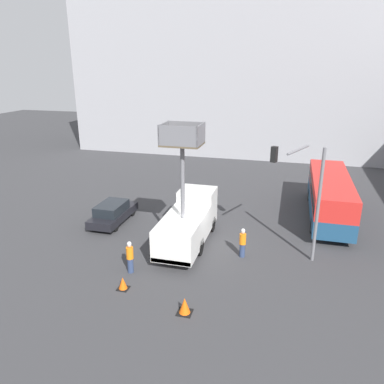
% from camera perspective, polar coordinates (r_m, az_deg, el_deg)
% --- Properties ---
extents(ground_plane, '(120.00, 120.00, 0.00)m').
position_cam_1_polar(ground_plane, '(23.13, 1.45, -8.39)').
color(ground_plane, '#38383A').
extents(building_backdrop_far, '(44.00, 10.00, 21.77)m').
position_cam_1_polar(building_backdrop_far, '(48.15, 9.90, 18.94)').
color(building_backdrop_far, '#9E9EA3').
rests_on(building_backdrop_far, ground_plane).
extents(utility_truck, '(2.28, 6.83, 7.63)m').
position_cam_1_polar(utility_truck, '(22.88, -0.53, -4.21)').
color(utility_truck, silver).
rests_on(utility_truck, ground_plane).
extents(city_bus, '(2.60, 10.34, 3.03)m').
position_cam_1_polar(city_bus, '(28.64, 20.24, -0.25)').
color(city_bus, navy).
rests_on(city_bus, ground_plane).
extents(traffic_light_pole, '(2.88, 2.63, 6.53)m').
position_cam_1_polar(traffic_light_pole, '(21.42, 16.55, 1.11)').
color(traffic_light_pole, slate).
rests_on(traffic_light_pole, ground_plane).
extents(road_worker_near_truck, '(0.38, 0.38, 1.81)m').
position_cam_1_polar(road_worker_near_truck, '(20.40, -9.43, -9.76)').
color(road_worker_near_truck, navy).
rests_on(road_worker_near_truck, ground_plane).
extents(road_worker_directing, '(0.38, 0.38, 1.76)m').
position_cam_1_polar(road_worker_directing, '(21.88, 7.71, -7.68)').
color(road_worker_directing, navy).
rests_on(road_worker_directing, ground_plane).
extents(traffic_cone_near_truck, '(0.67, 0.67, 0.76)m').
position_cam_1_polar(traffic_cone_near_truck, '(17.47, -1.13, -16.97)').
color(traffic_cone_near_truck, black).
rests_on(traffic_cone_near_truck, ground_plane).
extents(traffic_cone_mid_road, '(0.56, 0.56, 0.64)m').
position_cam_1_polar(traffic_cone_mid_road, '(19.39, -10.49, -13.54)').
color(traffic_cone_mid_road, black).
rests_on(traffic_cone_mid_road, ground_plane).
extents(parked_car_curbside, '(1.85, 4.54, 1.47)m').
position_cam_1_polar(parked_car_curbside, '(26.87, -11.97, -3.07)').
color(parked_car_curbside, black).
rests_on(parked_car_curbside, ground_plane).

